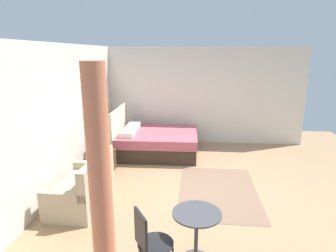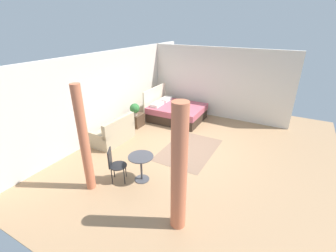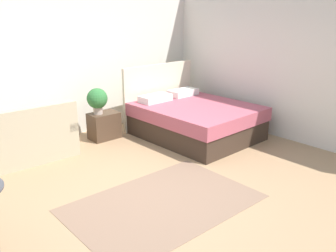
{
  "view_description": "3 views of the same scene",
  "coord_description": "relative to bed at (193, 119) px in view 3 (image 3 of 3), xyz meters",
  "views": [
    {
      "loc": [
        -5.13,
        0.23,
        2.57
      ],
      "look_at": [
        0.78,
        0.82,
        1.04
      ],
      "focal_mm": 30.37,
      "sensor_mm": 36.0,
      "label": 1
    },
    {
      "loc": [
        -5.88,
        -2.69,
        3.62
      ],
      "look_at": [
        -0.31,
        0.38,
        0.76
      ],
      "focal_mm": 24.9,
      "sensor_mm": 36.0,
      "label": 2
    },
    {
      "loc": [
        -2.55,
        -3.14,
        2.2
      ],
      "look_at": [
        0.37,
        0.21,
        0.76
      ],
      "focal_mm": 38.47,
      "sensor_mm": 36.0,
      "label": 3
    }
  ],
  "objects": [
    {
      "name": "nightstand",
      "position": [
        -1.3,
        0.93,
        -0.09
      ],
      "size": [
        0.51,
        0.35,
        0.47
      ],
      "color": "#473323",
      "rests_on": "ground"
    },
    {
      "name": "ground_plane",
      "position": [
        -1.89,
        -1.27,
        -0.33
      ],
      "size": [
        9.18,
        8.63,
        0.02
      ],
      "primitive_type": "cube",
      "color": "#9E7A56"
    },
    {
      "name": "bed",
      "position": [
        0.0,
        0.0,
        0.0
      ],
      "size": [
        1.74,
        2.09,
        1.21
      ],
      "color": "#38281E",
      "rests_on": "ground"
    },
    {
      "name": "area_rug",
      "position": [
        -1.99,
        -1.5,
        -0.32
      ],
      "size": [
        2.2,
        1.47,
        0.01
      ],
      "primitive_type": "cube",
      "color": "#7F604C",
      "rests_on": "ground"
    },
    {
      "name": "couch",
      "position": [
        -2.68,
        0.87,
        -0.04
      ],
      "size": [
        1.39,
        0.79,
        0.87
      ],
      "color": "tan",
      "rests_on": "ground"
    },
    {
      "name": "potted_plant",
      "position": [
        -1.4,
        0.94,
        0.41
      ],
      "size": [
        0.36,
        0.36,
        0.45
      ],
      "color": "tan",
      "rests_on": "nightstand"
    },
    {
      "name": "wall_right",
      "position": [
        1.19,
        -1.27,
        1.05
      ],
      "size": [
        0.12,
        5.63,
        2.76
      ],
      "primitive_type": "cube",
      "color": "silver",
      "rests_on": "ground"
    },
    {
      "name": "wall_back",
      "position": [
        -1.89,
        1.55,
        1.05
      ],
      "size": [
        9.18,
        0.12,
        2.76
      ],
      "primitive_type": "cube",
      "color": "silver",
      "rests_on": "ground"
    }
  ]
}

